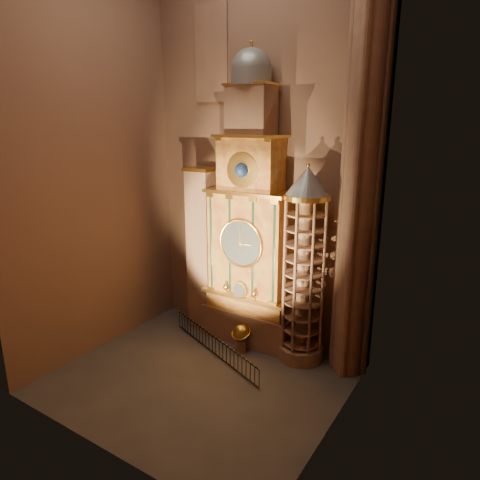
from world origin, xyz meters
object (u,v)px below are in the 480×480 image
Objects in this scene: astronomical_clock at (250,233)px; portrait_tower at (203,249)px; celestial_globe at (241,336)px; stair_turret at (304,269)px; iron_railing at (214,345)px.

astronomical_clock is 3.73m from portrait_tower.
stair_turret is at bearing 20.97° from celestial_globe.
portrait_tower is 5.79m from celestial_globe.
portrait_tower is at bearing 179.71° from astronomical_clock.
stair_turret is 1.41× the size of iron_railing.
portrait_tower is at bearing 158.10° from celestial_globe.
stair_turret is at bearing 29.29° from iron_railing.
astronomical_clock is at bearing 102.38° from celestial_globe.
astronomical_clock is 5.90m from celestial_globe.
stair_turret reaches higher than celestial_globe.
astronomical_clock is 1.55× the size of stair_turret.
astronomical_clock is at bearing 175.70° from stair_turret.
astronomical_clock reaches higher than portrait_tower.
stair_turret is 6.63× the size of celestial_globe.
iron_railing is (2.66, -2.66, -4.56)m from portrait_tower.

